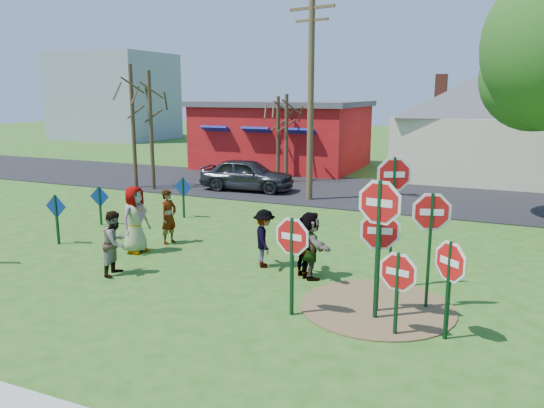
{
  "coord_description": "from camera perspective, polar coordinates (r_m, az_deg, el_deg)",
  "views": [
    {
      "loc": [
        6.65,
        -11.35,
        4.38
      ],
      "look_at": [
        1.29,
        0.88,
        1.57
      ],
      "focal_mm": 35.0,
      "sensor_mm": 36.0,
      "label": 1
    }
  ],
  "objects": [
    {
      "name": "person_f",
      "position": [
        12.73,
        4.12,
        -4.41
      ],
      "size": [
        1.35,
        1.47,
        1.63
      ],
      "primitive_type": "imported",
      "rotation": [
        0.0,
        0.0,
        2.28
      ],
      "color": "#205227",
      "rests_on": "ground"
    },
    {
      "name": "red_building",
      "position": [
        31.85,
        1.19,
        7.53
      ],
      "size": [
        9.4,
        7.69,
        3.9
      ],
      "color": "#A61012",
      "rests_on": "ground"
    },
    {
      "name": "bare_tree_mid",
      "position": [
        24.7,
        -12.96,
        9.46
      ],
      "size": [
        1.8,
        1.8,
        5.35
      ],
      "color": "#382819",
      "rests_on": "ground"
    },
    {
      "name": "ground",
      "position": [
        13.87,
        -6.39,
        -6.61
      ],
      "size": [
        120.0,
        120.0,
        0.0
      ],
      "primitive_type": "plane",
      "color": "#265017",
      "rests_on": "ground"
    },
    {
      "name": "stop_sign_a",
      "position": [
        10.42,
        2.17,
        -4.41
      ],
      "size": [
        1.02,
        0.19,
        2.14
      ],
      "rotation": [
        0.0,
        0.0,
        -0.17
      ],
      "color": "#0F381A",
      "rests_on": "ground"
    },
    {
      "name": "stop_sign_e",
      "position": [
        9.91,
        13.36,
        -7.67
      ],
      "size": [
        0.96,
        0.25,
        1.71
      ],
      "rotation": [
        0.0,
        0.0,
        -0.23
      ],
      "color": "#0F381A",
      "rests_on": "ground"
    },
    {
      "name": "cream_house",
      "position": [
        29.41,
        21.64,
        8.22
      ],
      "size": [
        9.4,
        9.4,
        6.5
      ],
      "color": "beige",
      "rests_on": "ground"
    },
    {
      "name": "blue_diamond_d",
      "position": [
        19.05,
        -9.53,
        1.22
      ],
      "size": [
        0.71,
        0.07,
        1.46
      ],
      "rotation": [
        0.0,
        0.0,
        -0.0
      ],
      "color": "#0F381A",
      "rests_on": "ground"
    },
    {
      "name": "utility_pole",
      "position": [
        21.66,
        4.19,
        11.6
      ],
      "size": [
        1.97,
        0.49,
        8.14
      ],
      "rotation": [
        0.0,
        0.0,
        -0.19
      ],
      "color": "#4C3823",
      "rests_on": "ground"
    },
    {
      "name": "bare_tree_extra",
      "position": [
        27.48,
        0.66,
        8.43
      ],
      "size": [
        1.8,
        1.8,
        4.21
      ],
      "color": "#382819",
      "rests_on": "ground"
    },
    {
      "name": "suv",
      "position": [
        23.99,
        -2.7,
        3.19
      ],
      "size": [
        4.34,
        2.0,
        1.44
      ],
      "primitive_type": "imported",
      "rotation": [
        0.0,
        0.0,
        1.64
      ],
      "color": "#2B2B2F",
      "rests_on": "road"
    },
    {
      "name": "blue_diamond_c",
      "position": [
        18.7,
        -18.03,
        0.3
      ],
      "size": [
        0.71,
        0.12,
        1.33
      ],
      "rotation": [
        0.0,
        0.0,
        0.14
      ],
      "color": "#0F381A",
      "rests_on": "ground"
    },
    {
      "name": "stop_sign_d",
      "position": [
        11.11,
        16.73,
        -1.83
      ],
      "size": [
        1.03,
        0.31,
        2.57
      ],
      "rotation": [
        0.0,
        0.0,
        0.28
      ],
      "color": "#0F381A",
      "rests_on": "ground"
    },
    {
      "name": "stop_sign_g",
      "position": [
        10.74,
        11.5,
        -3.72
      ],
      "size": [
        1.07,
        0.26,
        2.26
      ],
      "rotation": [
        0.0,
        0.0,
        0.22
      ],
      "color": "#0F381A",
      "rests_on": "ground"
    },
    {
      "name": "stop_sign_f",
      "position": [
        9.93,
        18.59,
        -6.51
      ],
      "size": [
        0.78,
        0.67,
        1.97
      ],
      "rotation": [
        0.0,
        0.0,
        -0.71
      ],
      "color": "#0F381A",
      "rests_on": "ground"
    },
    {
      "name": "person_b",
      "position": [
        15.88,
        -11.04,
        -1.36
      ],
      "size": [
        0.46,
        0.63,
        1.61
      ],
      "primitive_type": "imported",
      "rotation": [
        0.0,
        0.0,
        1.44
      ],
      "color": "#277F6E",
      "rests_on": "ground"
    },
    {
      "name": "dirt_patch",
      "position": [
        11.44,
        11.22,
        -10.79
      ],
      "size": [
        3.2,
        3.2,
        0.03
      ],
      "primitive_type": "cylinder",
      "color": "brown",
      "rests_on": "ground"
    },
    {
      "name": "bare_tree_east",
      "position": [
        26.09,
        1.57,
        8.4
      ],
      "size": [
        1.8,
        1.8,
        4.33
      ],
      "color": "#382819",
      "rests_on": "ground"
    },
    {
      "name": "bare_tree_west",
      "position": [
        25.3,
        -14.8,
        9.84
      ],
      "size": [
        1.8,
        1.8,
        5.64
      ],
      "color": "#382819",
      "rests_on": "ground"
    },
    {
      "name": "person_d",
      "position": [
        13.5,
        -0.84,
        -3.72
      ],
      "size": [
        0.97,
        1.12,
        1.5
      ],
      "primitive_type": "imported",
      "rotation": [
        0.0,
        0.0,
        2.1
      ],
      "color": "#35353A",
      "rests_on": "ground"
    },
    {
      "name": "stop_sign_c",
      "position": [
        10.27,
        11.43,
        -1.46
      ],
      "size": [
        1.17,
        0.22,
        2.94
      ],
      "rotation": [
        0.0,
        0.0,
        -0.17
      ],
      "color": "#0F381A",
      "rests_on": "ground"
    },
    {
      "name": "distant_building",
      "position": [
        53.95,
        -16.6,
        11.0
      ],
      "size": [
        10.0,
        8.0,
        8.0
      ],
      "primitive_type": "cube",
      "color": "#8C939E",
      "rests_on": "ground"
    },
    {
      "name": "stop_sign_b",
      "position": [
        12.01,
        12.93,
        1.62
      ],
      "size": [
        0.96,
        0.45,
        3.15
      ],
      "rotation": [
        0.0,
        0.0,
        0.43
      ],
      "color": "#0F381A",
      "rests_on": "ground"
    },
    {
      "name": "person_e",
      "position": [
        12.76,
        3.45,
        -4.63
      ],
      "size": [
        0.92,
        0.85,
        1.52
      ],
      "primitive_type": "imported",
      "rotation": [
        0.0,
        0.0,
        2.46
      ],
      "color": "#472B53",
      "rests_on": "ground"
    },
    {
      "name": "blue_diamond_b",
      "position": [
        16.7,
        -22.17,
        -0.94
      ],
      "size": [
        0.71,
        0.07,
        1.5
      ],
      "rotation": [
        0.0,
        0.0,
        0.07
      ],
      "color": "#0F381A",
      "rests_on": "ground"
    },
    {
      "name": "road",
      "position": [
        24.2,
        7.33,
        1.4
      ],
      "size": [
        120.0,
        7.5,
        0.04
      ],
      "primitive_type": "cube",
      "color": "black",
      "rests_on": "ground"
    },
    {
      "name": "person_a",
      "position": [
        15.15,
        -14.49,
        -1.63
      ],
      "size": [
        0.7,
        0.98,
        1.88
      ],
      "primitive_type": "imported",
      "rotation": [
        0.0,
        0.0,
        1.46
      ],
      "color": "#3F5A95",
      "rests_on": "ground"
    },
    {
      "name": "person_c",
      "position": [
        13.5,
        -16.51,
        -4.02
      ],
      "size": [
        0.73,
        0.87,
        1.59
      ],
      "primitive_type": "imported",
      "rotation": [
        0.0,
        0.0,
        1.74
      ],
      "color": "brown",
      "rests_on": "ground"
    }
  ]
}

